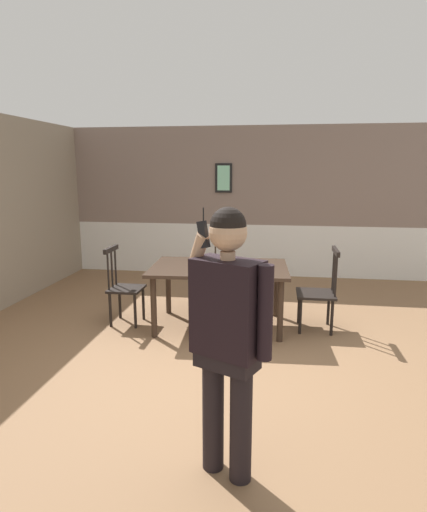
% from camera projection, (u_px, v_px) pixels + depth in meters
% --- Properties ---
extents(ground_plane, '(8.32, 8.32, 0.00)m').
position_uv_depth(ground_plane, '(221.00, 361.00, 4.42)').
color(ground_plane, '#846042').
extents(room_back_partition, '(6.63, 0.17, 2.69)m').
position_uv_depth(room_back_partition, '(248.00, 205.00, 7.83)').
color(room_back_partition, gray).
rests_on(room_back_partition, ground_plane).
extents(dining_table, '(1.72, 1.16, 0.77)m').
position_uv_depth(dining_table, '(219.00, 273.00, 5.29)').
color(dining_table, '#38281E').
rests_on(dining_table, ground_plane).
extents(chair_near_window, '(0.46, 0.46, 1.02)m').
position_uv_depth(chair_near_window, '(319.00, 292.00, 5.22)').
color(chair_near_window, black).
rests_on(chair_near_window, ground_plane).
extents(chair_by_doorway, '(0.46, 0.46, 1.02)m').
position_uv_depth(chair_by_doorway, '(224.00, 272.00, 6.23)').
color(chair_by_doorway, '#2D2319').
rests_on(chair_by_doorway, ground_plane).
extents(chair_at_table_head, '(0.41, 0.41, 0.99)m').
position_uv_depth(chair_at_table_head, '(124.00, 287.00, 5.44)').
color(chair_at_table_head, black).
rests_on(chair_at_table_head, ground_plane).
extents(person_figure, '(0.54, 0.38, 1.74)m').
position_uv_depth(person_figure, '(228.00, 327.00, 2.60)').
color(person_figure, black).
rests_on(person_figure, ground_plane).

